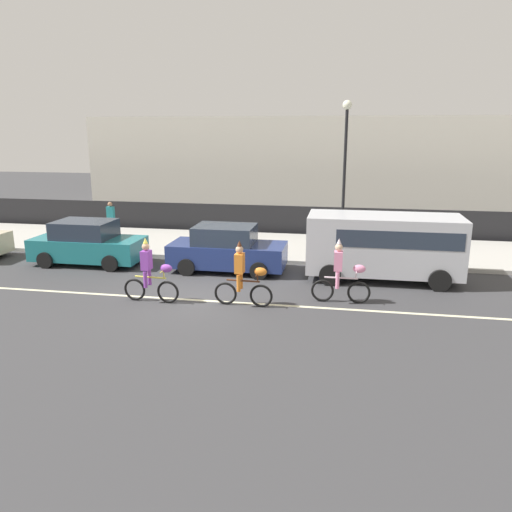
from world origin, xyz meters
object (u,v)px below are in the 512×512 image
Objects in this scene: parked_car_teal at (88,244)px; parked_car_navy at (227,249)px; parade_cyclist_pink at (342,275)px; parked_van_silver at (386,242)px; parade_cyclist_orange at (244,278)px; street_lamp_post at (345,154)px; parade_cyclist_purple at (151,274)px; pedestrian_onlooker at (111,219)px.

parked_car_teal and parked_car_navy have the same top height.
parked_car_teal is at bearing 163.94° from parade_cyclist_pink.
parked_van_silver reaches higher than parked_car_teal.
parade_cyclist_orange is 7.96m from street_lamp_post.
parked_car_navy is at bearing 179.02° from parked_van_silver.
parade_cyclist_purple is 1.00× the size of parade_cyclist_pink.
pedestrian_onlooker is at bearing 176.62° from street_lamp_post.
pedestrian_onlooker is at bearing 123.09° from parade_cyclist_purple.
parade_cyclist_pink is at bearing -89.18° from street_lamp_post.
parked_car_teal is 4.04m from pedestrian_onlooker.
parked_van_silver is (4.13, 3.41, 0.44)m from parade_cyclist_orange.
parked_van_silver reaches higher than parade_cyclist_orange.
pedestrian_onlooker is (-7.66, 7.42, 0.17)m from parade_cyclist_orange.
parade_cyclist_pink is 0.47× the size of parked_car_teal.
parade_cyclist_orange is 1.19× the size of pedestrian_onlooker.
parked_car_teal is at bearing -160.49° from street_lamp_post.
parade_cyclist_pink is at bearing -33.80° from parked_car_navy.
parade_cyclist_purple and parade_cyclist_orange have the same top height.
street_lamp_post is (2.66, 6.81, 3.15)m from parade_cyclist_orange.
parked_car_navy is at bearing 68.97° from parade_cyclist_purple.
parked_van_silver is 4.59m from street_lamp_post.
street_lamp_post is at bearing 19.51° from parked_car_teal.
pedestrian_onlooker reaches higher than parked_car_navy.
parade_cyclist_purple is at bearing -170.42° from parade_cyclist_pink.
parade_cyclist_pink is 0.38× the size of parked_van_silver.
parked_van_silver is (1.39, 2.63, 0.44)m from parade_cyclist_pink.
pedestrian_onlooker is at bearing 103.76° from parked_car_teal.
parked_car_teal is at bearing 137.47° from parade_cyclist_purple.
parked_car_teal is (-3.97, 3.64, -0.06)m from parade_cyclist_purple.
parade_cyclist_pink is (5.47, 0.92, 0.00)m from parade_cyclist_purple.
parked_car_navy is at bearing -140.31° from street_lamp_post.
parked_car_navy is 6.09m from street_lamp_post.
parked_van_silver is 12.45m from pedestrian_onlooker.
parked_car_teal is 10.43m from street_lamp_post.
parade_cyclist_pink is at bearing -16.06° from parked_car_teal.
street_lamp_post is (9.35, 3.31, 3.21)m from parked_car_teal.
parade_cyclist_orange is 3.75m from parked_car_navy.
parked_van_silver is 0.85× the size of street_lamp_post.
street_lamp_post is 10.75m from pedestrian_onlooker.
parade_cyclist_purple is 7.74m from parked_van_silver.
street_lamp_post reaches higher than parade_cyclist_pink.
parked_car_teal is 5.37m from parked_car_navy.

